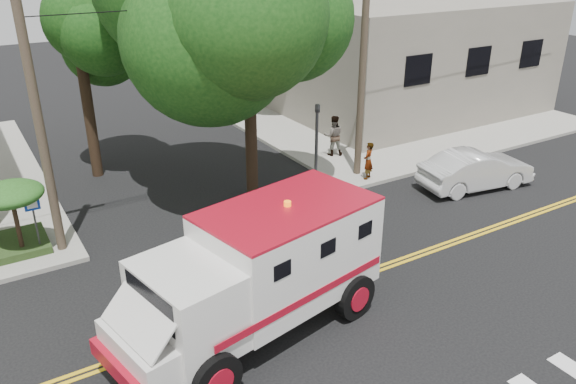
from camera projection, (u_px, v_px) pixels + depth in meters
ground at (314, 292)px, 15.83m from camera, size 100.00×100.00×0.00m
sidewalk_ne at (378, 110)px, 32.73m from camera, size 17.00×17.00×0.15m
building_right at (396, 53)px, 32.58m from camera, size 14.00×12.00×6.00m
utility_pole_left at (37, 115)px, 16.03m from camera, size 0.28×0.28×9.00m
utility_pole_right at (362, 69)px, 21.82m from camera, size 0.28×0.28×9.00m
tree_main at (263, 2)px, 18.66m from camera, size 6.08×5.70×9.85m
tree_left at (87, 36)px, 21.43m from camera, size 4.48×4.20×7.70m
tree_right at (290, 2)px, 29.84m from camera, size 4.80×4.50×8.20m
traffic_signal at (317, 140)px, 21.09m from camera, size 0.15×0.18×3.60m
accessibility_sign at (34, 216)px, 17.15m from camera, size 0.45×0.10×2.02m
armored_truck at (260, 268)px, 13.60m from camera, size 7.34×3.92×3.18m
parked_sedan at (476, 170)px, 22.25m from camera, size 4.84×2.33×1.53m
pedestrian_a at (368, 161)px, 22.72m from camera, size 0.68×0.61×1.55m
pedestrian_b at (333, 135)px, 25.24m from camera, size 1.10×1.01×1.84m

